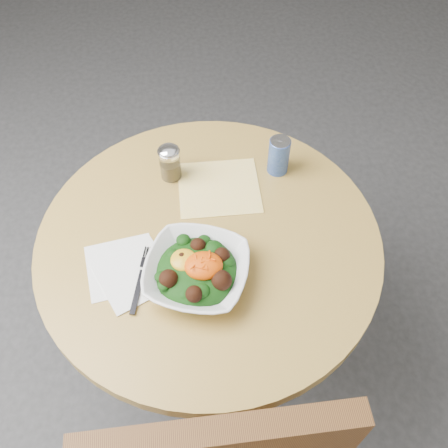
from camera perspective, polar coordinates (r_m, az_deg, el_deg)
The scene contains 8 objects.
ground at distance 1.96m, azimuth -1.21°, elevation -14.39°, with size 6.00×6.00×0.00m, color #2A2A2D.
table at distance 1.46m, azimuth -1.58°, elevation -5.99°, with size 0.90×0.90×0.75m.
cloth_napkin at distance 1.40m, azimuth -0.58°, elevation 4.18°, with size 0.22×0.21×0.00m, color #E5B00C.
paper_napkins at distance 1.26m, azimuth -10.92°, elevation -5.21°, with size 0.24×0.24×0.00m.
salad_bowl at distance 1.20m, azimuth -3.13°, elevation -5.37°, with size 0.31×0.31×0.09m.
fork at distance 1.24m, azimuth -9.39°, elevation -5.99°, with size 0.06×0.19×0.00m.
spice_shaker at distance 1.40m, azimuth -6.20°, elevation 6.99°, with size 0.06×0.06×0.11m.
beverage_can at distance 1.42m, azimuth 6.28°, elevation 7.78°, with size 0.06×0.06×0.12m.
Camera 1 is at (-0.03, -0.76, 1.80)m, focal length 40.00 mm.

